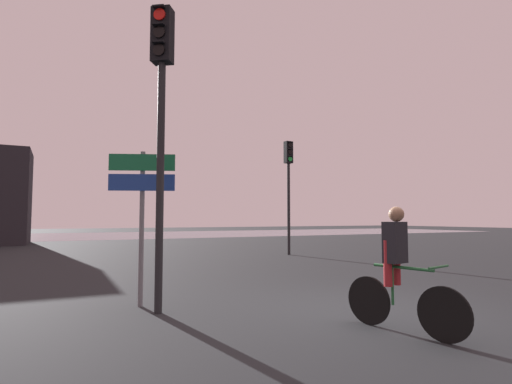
% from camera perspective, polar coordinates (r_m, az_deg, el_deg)
% --- Properties ---
extents(ground_plane, '(120.00, 120.00, 0.00)m').
position_cam_1_polar(ground_plane, '(6.76, 15.96, -16.16)').
color(ground_plane, black).
extents(water_strip, '(80.00, 16.00, 0.01)m').
position_cam_1_polar(water_strip, '(37.22, -19.78, -5.84)').
color(water_strip, slate).
rests_on(water_strip, ground).
extents(traffic_light_far_right, '(0.33, 0.35, 4.63)m').
position_cam_1_polar(traffic_light_far_right, '(16.40, 4.68, 2.31)').
color(traffic_light_far_right, black).
rests_on(traffic_light_far_right, ground).
extents(traffic_light_near_left, '(0.40, 0.42, 4.87)m').
position_cam_1_polar(traffic_light_near_left, '(6.72, -13.37, 12.68)').
color(traffic_light_near_left, black).
rests_on(traffic_light_near_left, ground).
extents(direction_sign_post, '(1.03, 0.45, 2.60)m').
position_cam_1_polar(direction_sign_post, '(6.99, -16.00, -0.94)').
color(direction_sign_post, slate).
rests_on(direction_sign_post, ground).
extents(cyclist, '(0.54, 1.68, 1.62)m').
position_cam_1_polar(cyclist, '(5.61, 19.62, -10.17)').
color(cyclist, black).
rests_on(cyclist, ground).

